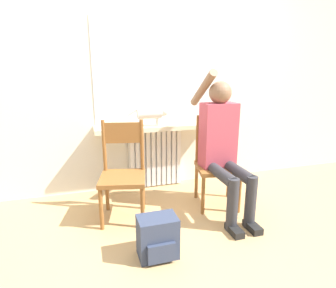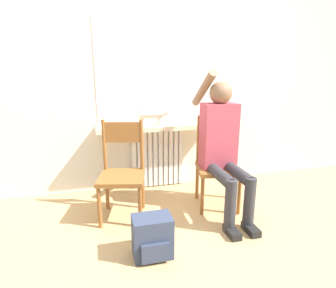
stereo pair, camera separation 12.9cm
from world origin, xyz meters
name	(u,v)px [view 2 (the right image)]	position (x,y,z in m)	size (l,w,h in m)	color
ground_plane	(186,238)	(0.00, 0.00, 0.00)	(12.00, 12.00, 0.00)	tan
wall_with_window	(155,72)	(0.00, 1.23, 1.35)	(7.00, 0.06, 2.70)	silver
radiator	(157,157)	(0.00, 1.15, 0.36)	(0.63, 0.08, 0.72)	white
windowsill	(159,127)	(0.00, 1.05, 0.75)	(1.38, 0.30, 0.05)	beige
window_glass	(156,72)	(0.00, 1.20, 1.34)	(1.33, 0.01, 1.14)	white
chair_left	(122,171)	(-0.47, 0.52, 0.46)	(0.49, 0.49, 0.92)	brown
chair_right	(217,163)	(0.49, 0.52, 0.46)	(0.49, 0.49, 0.92)	brown
person	(223,143)	(0.48, 0.40, 0.69)	(0.36, 1.04, 1.38)	#333338
cat	(154,113)	(-0.07, 1.00, 0.91)	(0.48, 0.12, 0.23)	silver
backpack	(152,237)	(-0.32, -0.16, 0.16)	(0.29, 0.23, 0.32)	#333D56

